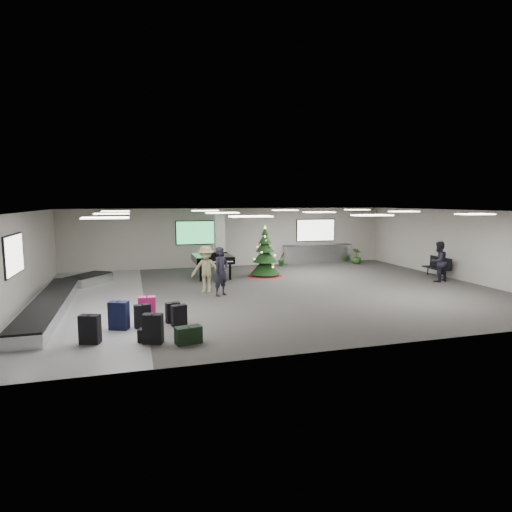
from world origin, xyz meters
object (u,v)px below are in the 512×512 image
object	(u,v)px
bench	(438,266)
potted_plant_right	(357,256)
service_counter	(317,254)
traveler_a	(221,271)
pink_suitcase	(147,310)
grand_piano	(213,259)
traveler_bench	(439,262)
potted_plant_left	(281,259)
baggage_carousel	(60,298)
christmas_tree	(265,259)
traveler_b	(206,269)

from	to	relation	value
bench	potted_plant_right	size ratio (longest dim) A/B	1.69
service_counter	traveler_a	xyz separation A→B (m)	(-7.13, -6.92, 0.39)
traveler_a	pink_suitcase	bearing A→B (deg)	-167.93
grand_piano	traveler_bench	distance (m)	10.22
traveler_bench	potted_plant_right	bearing A→B (deg)	-95.68
grand_piano	traveler_a	world-z (taller)	traveler_a
service_counter	potted_plant_left	bearing A→B (deg)	-166.48
traveler_a	service_counter	bearing A→B (deg)	9.94
baggage_carousel	christmas_tree	distance (m)	9.33
grand_piano	potted_plant_left	bearing A→B (deg)	30.75
grand_piano	traveler_bench	xyz separation A→B (m)	(9.51, -3.75, 0.00)
pink_suitcase	christmas_tree	bearing A→B (deg)	52.91
bench	traveler_b	xyz separation A→B (m)	(-11.18, -0.34, 0.38)
pink_suitcase	christmas_tree	world-z (taller)	christmas_tree
baggage_carousel	potted_plant_right	bearing A→B (deg)	21.29
baggage_carousel	pink_suitcase	world-z (taller)	pink_suitcase
christmas_tree	traveler_a	distance (m)	4.72
service_counter	christmas_tree	bearing A→B (deg)	-142.65
grand_piano	potted_plant_right	distance (m)	9.05
pink_suitcase	bench	size ratio (longest dim) A/B	0.53
traveler_bench	potted_plant_right	size ratio (longest dim) A/B	2.02
grand_piano	traveler_a	distance (m)	3.84
baggage_carousel	traveler_b	size ratio (longest dim) A/B	5.26
pink_suitcase	christmas_tree	xyz separation A→B (m)	(5.77, 6.69, 0.45)
potted_plant_left	traveler_bench	bearing A→B (deg)	-50.37
baggage_carousel	traveler_bench	xyz separation A→B (m)	(15.60, -0.12, 0.69)
christmas_tree	potted_plant_right	distance (m)	6.66
bench	traveler_a	size ratio (longest dim) A/B	0.81
christmas_tree	potted_plant_left	xyz separation A→B (m)	(1.78, 2.63, -0.44)
service_counter	bench	size ratio (longest dim) A/B	2.67
pink_suitcase	bench	distance (m)	14.19
baggage_carousel	bench	world-z (taller)	bench
service_counter	pink_suitcase	bearing A→B (deg)	-135.23
service_counter	pink_suitcase	size ratio (longest dim) A/B	5.04
traveler_bench	potted_plant_right	xyz separation A→B (m)	(-0.73, 5.92, -0.46)
pink_suitcase	potted_plant_left	distance (m)	11.99
service_counter	traveler_b	world-z (taller)	traveler_b
service_counter	traveler_a	world-z (taller)	traveler_a
service_counter	potted_plant_right	bearing A→B (deg)	-24.88
bench	grand_piano	bearing A→B (deg)	166.76
bench	traveler_bench	size ratio (longest dim) A/B	0.84
baggage_carousel	bench	xyz separation A→B (m)	(16.44, 0.91, 0.33)
potted_plant_right	baggage_carousel	bearing A→B (deg)	-158.71
christmas_tree	potted_plant_right	bearing A→B (deg)	20.06
traveler_b	traveler_a	bearing A→B (deg)	-38.50
potted_plant_right	grand_piano	bearing A→B (deg)	-166.14
bench	traveler_bench	xyz separation A→B (m)	(-0.84, -1.04, 0.37)
traveler_bench	christmas_tree	bearing A→B (deg)	-40.27
baggage_carousel	service_counter	bearing A→B (deg)	27.67
service_counter	potted_plant_right	size ratio (longest dim) A/B	4.50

